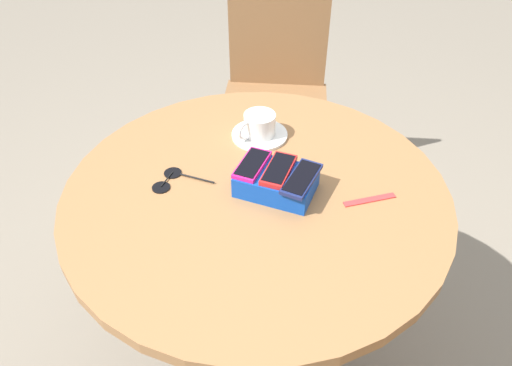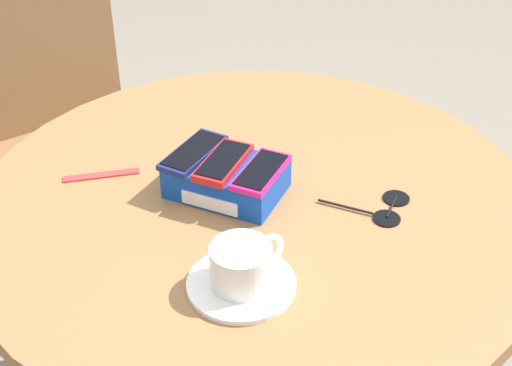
% 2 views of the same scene
% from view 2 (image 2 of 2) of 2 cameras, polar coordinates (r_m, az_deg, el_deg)
% --- Properties ---
extents(round_table, '(0.91, 0.91, 0.76)m').
position_cam_2_polar(round_table, '(1.24, -0.00, -6.47)').
color(round_table, '#2D2D2D').
rests_on(round_table, ground_plane).
extents(phone_box, '(0.20, 0.16, 0.05)m').
position_cam_2_polar(phone_box, '(1.14, -2.36, 0.38)').
color(phone_box, '#0F42AD').
rests_on(phone_box, round_table).
extents(phone_navy, '(0.08, 0.14, 0.01)m').
position_cam_2_polar(phone_navy, '(1.15, -5.03, 2.46)').
color(phone_navy, navy).
rests_on(phone_navy, phone_box).
extents(phone_red, '(0.09, 0.13, 0.01)m').
position_cam_2_polar(phone_red, '(1.11, -2.64, 1.66)').
color(phone_red, red).
rests_on(phone_red, phone_box).
extents(phone_magenta, '(0.08, 0.13, 0.01)m').
position_cam_2_polar(phone_magenta, '(1.09, 0.42, 0.90)').
color(phone_magenta, '#D11975').
rests_on(phone_magenta, phone_box).
extents(saucer, '(0.15, 0.15, 0.01)m').
position_cam_2_polar(saucer, '(0.97, -1.19, -8.09)').
color(saucer, white).
rests_on(saucer, round_table).
extents(coffee_cup, '(0.08, 0.11, 0.06)m').
position_cam_2_polar(coffee_cup, '(0.95, -1.09, -6.49)').
color(coffee_cup, white).
rests_on(coffee_cup, saucer).
extents(lanyard_strap, '(0.09, 0.11, 0.00)m').
position_cam_2_polar(lanyard_strap, '(1.21, -12.26, 0.62)').
color(lanyard_strap, red).
rests_on(lanyard_strap, round_table).
extents(sunglasses, '(0.13, 0.11, 0.01)m').
position_cam_2_polar(sunglasses, '(1.13, 10.39, -1.98)').
color(sunglasses, black).
rests_on(sunglasses, round_table).
extents(chair_near_window, '(0.49, 0.49, 0.89)m').
position_cam_2_polar(chair_near_window, '(1.93, -14.26, 3.59)').
color(chair_near_window, brown).
rests_on(chair_near_window, ground_plane).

